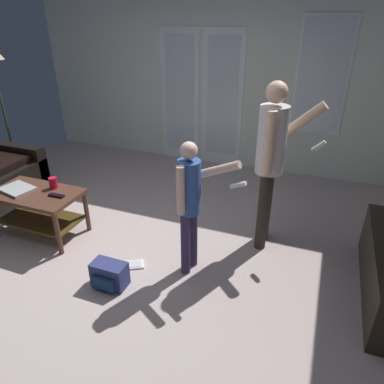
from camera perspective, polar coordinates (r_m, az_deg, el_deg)
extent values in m
cube|color=#B29F9B|center=(3.72, -10.97, -9.83)|extent=(5.59, 5.43, 0.02)
cube|color=silver|center=(5.49, 2.89, 17.92)|extent=(5.59, 0.06, 2.63)
cube|color=white|center=(5.68, -1.90, 14.80)|extent=(0.62, 0.02, 2.02)
cube|color=silver|center=(5.65, -1.96, 15.27)|extent=(0.46, 0.01, 1.72)
cube|color=white|center=(5.46, 4.88, 14.21)|extent=(0.62, 0.02, 2.02)
cube|color=silver|center=(5.43, 4.86, 14.69)|extent=(0.46, 0.01, 1.72)
cube|color=white|center=(5.17, 20.08, 16.93)|extent=(0.67, 0.02, 1.50)
cube|color=silver|center=(5.16, 20.07, 16.91)|extent=(0.61, 0.01, 1.44)
cube|color=black|center=(5.49, -26.34, 3.99)|extent=(0.98, 0.16, 0.59)
cube|color=#513022|center=(4.06, -23.77, -0.27)|extent=(0.92, 0.54, 0.04)
cube|color=#473614|center=(4.20, -22.99, -4.01)|extent=(0.84, 0.46, 0.02)
cylinder|color=#513022|center=(3.77, -20.67, -6.32)|extent=(0.05, 0.05, 0.47)
cylinder|color=#513022|center=(4.60, -25.13, -0.91)|extent=(0.05, 0.05, 0.47)
cylinder|color=#513022|center=(4.06, -16.52, -3.02)|extent=(0.05, 0.05, 0.47)
cylinder|color=#2D2620|center=(3.60, 11.28, -3.31)|extent=(0.11, 0.11, 0.81)
cylinder|color=#2D2620|center=(3.75, 11.73, -2.00)|extent=(0.11, 0.11, 0.81)
cylinder|color=silver|center=(3.38, 12.65, 8.08)|extent=(0.27, 0.27, 0.64)
sphere|color=beige|center=(3.27, 13.44, 15.29)|extent=(0.19, 0.19, 0.19)
cylinder|color=beige|center=(3.20, 12.25, 7.71)|extent=(0.09, 0.09, 0.57)
cylinder|color=beige|center=(3.50, 16.70, 10.42)|extent=(0.48, 0.10, 0.45)
cube|color=white|center=(3.55, 19.62, 6.95)|extent=(0.12, 0.04, 0.12)
cylinder|color=#3A2E53|center=(3.25, -1.05, -8.43)|extent=(0.09, 0.09, 0.62)
cylinder|color=#3A2E53|center=(3.35, 0.14, -7.27)|extent=(0.09, 0.09, 0.62)
cylinder|color=#33559E|center=(3.01, -0.48, 0.76)|extent=(0.20, 0.20, 0.48)
sphere|color=beige|center=(2.88, -0.51, 6.65)|extent=(0.15, 0.15, 0.15)
cylinder|color=beige|center=(2.90, -1.85, 0.19)|extent=(0.07, 0.07, 0.43)
cylinder|color=beige|center=(2.97, 4.09, 3.54)|extent=(0.43, 0.14, 0.24)
cube|color=white|center=(2.94, 7.44, 1.13)|extent=(0.14, 0.06, 0.09)
cylinder|color=#363731|center=(6.07, -26.10, 3.21)|extent=(0.26, 0.26, 0.02)
cylinder|color=#43492F|center=(5.83, -27.74, 10.49)|extent=(0.03, 0.03, 1.64)
cube|color=navy|center=(3.32, -13.03, -12.68)|extent=(0.31, 0.17, 0.23)
cube|color=navy|center=(3.27, -14.00, -14.12)|extent=(0.22, 0.04, 0.11)
cube|color=white|center=(3.55, -11.36, -11.55)|extent=(0.45, 0.33, 0.02)
cube|color=silver|center=(3.55, -11.38, -11.41)|extent=(0.39, 0.28, 0.00)
cube|color=#ADB0AF|center=(4.17, -26.18, 0.43)|extent=(0.38, 0.32, 0.03)
cylinder|color=red|center=(4.04, -21.34, 1.38)|extent=(0.08, 0.08, 0.12)
cube|color=black|center=(3.87, -20.89, -0.52)|extent=(0.17, 0.06, 0.02)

